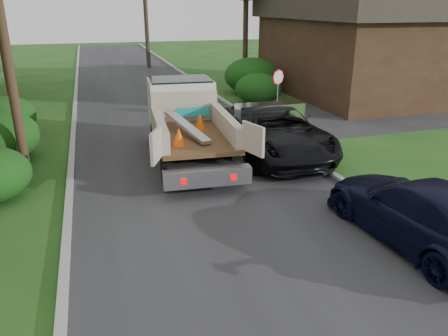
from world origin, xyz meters
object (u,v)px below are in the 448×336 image
at_px(flatbed_truck, 185,116).
at_px(black_pickup, 274,131).
at_px(stop_sign, 278,84).
at_px(navy_suv, 422,212).
at_px(house_right, 364,42).

relative_size(flatbed_truck, black_pickup, 1.09).
distance_m(stop_sign, navy_suv, 11.63).
bearing_deg(stop_sign, flatbed_truck, -147.01).
height_order(flatbed_truck, black_pickup, flatbed_truck).
height_order(house_right, navy_suv, house_right).
height_order(house_right, black_pickup, house_right).
bearing_deg(flatbed_truck, house_right, 36.89).
relative_size(stop_sign, black_pickup, 0.39).
height_order(stop_sign, black_pickup, stop_sign).
bearing_deg(house_right, stop_sign, -147.34).
distance_m(stop_sign, flatbed_truck, 6.14).
xyz_separation_m(stop_sign, navy_suv, (-1.40, -11.50, -1.01)).
xyz_separation_m(flatbed_truck, navy_suv, (3.74, -8.16, -0.63)).
distance_m(black_pickup, navy_suv, 7.04).
bearing_deg(stop_sign, black_pickup, -114.97).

